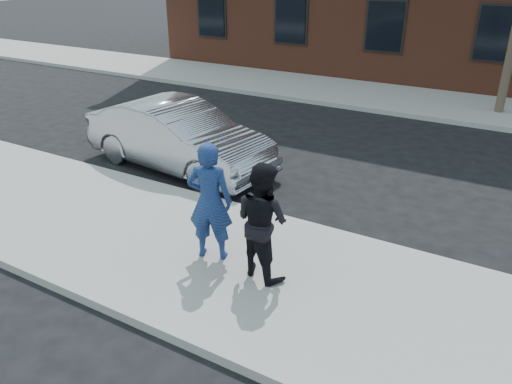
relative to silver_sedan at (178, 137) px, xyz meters
The scene contains 8 objects.
ground 3.20m from the silver_sedan, 62.40° to the right, with size 100.00×100.00×0.00m, color black.
near_sidewalk 3.40m from the silver_sedan, 64.40° to the right, with size 50.00×3.50×0.15m, color gray.
near_curb 2.00m from the silver_sedan, 39.86° to the right, with size 50.00×0.10×0.15m, color #999691.
far_sidewalk 8.65m from the silver_sedan, 80.40° to the left, with size 50.00×3.50×0.15m, color gray.
far_curb 6.89m from the silver_sedan, 77.89° to the left, with size 50.00×0.10×0.15m, color #999691.
silver_sedan is the anchor object (origin of this frame).
man_hoodie 4.18m from the silver_sedan, 45.15° to the right, with size 0.81×0.66×1.91m.
man_peacoat 4.88m from the silver_sedan, 37.62° to the right, with size 1.02×0.89×1.78m.
Camera 1 is at (5.50, -5.73, 4.47)m, focal length 35.00 mm.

